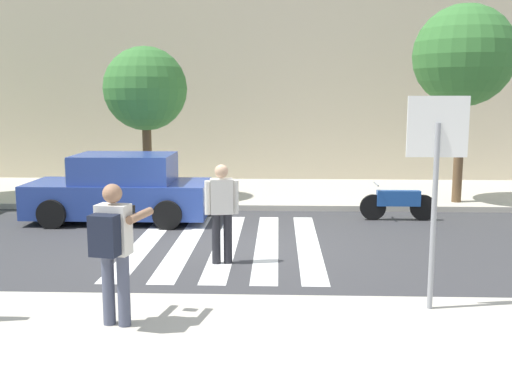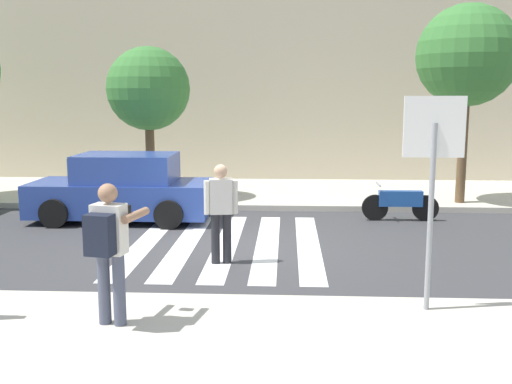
# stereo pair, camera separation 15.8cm
# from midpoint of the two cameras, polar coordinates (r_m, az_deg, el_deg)

# --- Properties ---
(ground_plane) EXTENTS (120.00, 120.00, 0.00)m
(ground_plane) POSITION_cam_midpoint_polar(r_m,az_deg,el_deg) (11.59, -2.53, -5.19)
(ground_plane) COLOR #38383A
(sidewalk_far) EXTENTS (60.00, 4.80, 0.14)m
(sidewalk_far) POSITION_cam_midpoint_polar(r_m,az_deg,el_deg) (17.44, -0.65, -0.06)
(sidewalk_far) COLOR beige
(sidewalk_far) RESTS_ON ground
(building_facade_far) EXTENTS (56.00, 4.00, 6.86)m
(building_facade_far) POSITION_cam_midpoint_polar(r_m,az_deg,el_deg) (21.61, 0.08, 10.68)
(building_facade_far) COLOR beige
(building_facade_far) RESTS_ON ground
(crosswalk_stripe_0) EXTENTS (0.44, 5.20, 0.01)m
(crosswalk_stripe_0) POSITION_cam_midpoint_polar(r_m,az_deg,el_deg) (12.04, -10.07, -4.76)
(crosswalk_stripe_0) COLOR silver
(crosswalk_stripe_0) RESTS_ON ground
(crosswalk_stripe_1) EXTENTS (0.44, 5.20, 0.01)m
(crosswalk_stripe_1) POSITION_cam_midpoint_polar(r_m,az_deg,el_deg) (11.89, -6.29, -4.85)
(crosswalk_stripe_1) COLOR silver
(crosswalk_stripe_1) RESTS_ON ground
(crosswalk_stripe_2) EXTENTS (0.44, 5.20, 0.01)m
(crosswalk_stripe_2) POSITION_cam_midpoint_polar(r_m,az_deg,el_deg) (11.79, -2.44, -4.93)
(crosswalk_stripe_2) COLOR silver
(crosswalk_stripe_2) RESTS_ON ground
(crosswalk_stripe_3) EXTENTS (0.44, 5.20, 0.01)m
(crosswalk_stripe_3) POSITION_cam_midpoint_polar(r_m,az_deg,el_deg) (11.74, 1.47, -4.98)
(crosswalk_stripe_3) COLOR silver
(crosswalk_stripe_3) RESTS_ON ground
(crosswalk_stripe_4) EXTENTS (0.44, 5.20, 0.01)m
(crosswalk_stripe_4) POSITION_cam_midpoint_polar(r_m,az_deg,el_deg) (11.75, 5.39, -5.01)
(crosswalk_stripe_4) COLOR silver
(crosswalk_stripe_4) RESTS_ON ground
(stop_sign) EXTENTS (0.76, 0.08, 2.74)m
(stop_sign) POSITION_cam_midpoint_polar(r_m,az_deg,el_deg) (7.81, 17.07, 3.32)
(stop_sign) COLOR gray
(stop_sign) RESTS_ON sidewalk_near
(photographer_with_backpack) EXTENTS (0.68, 0.91, 1.72)m
(photographer_with_backpack) POSITION_cam_midpoint_polar(r_m,az_deg,el_deg) (7.29, -13.25, -4.66)
(photographer_with_backpack) COLOR #474C60
(photographer_with_backpack) RESTS_ON sidewalk_near
(pedestrian_crossing) EXTENTS (0.57, 0.30, 1.72)m
(pedestrian_crossing) POSITION_cam_midpoint_polar(r_m,az_deg,el_deg) (10.24, -2.91, -1.54)
(pedestrian_crossing) COLOR #232328
(pedestrian_crossing) RESTS_ON ground
(parked_car_blue) EXTENTS (4.10, 1.92, 1.55)m
(parked_car_blue) POSITION_cam_midpoint_polar(r_m,az_deg,el_deg) (14.14, -12.24, 0.24)
(parked_car_blue) COLOR #284293
(parked_car_blue) RESTS_ON ground
(motorcycle) EXTENTS (1.76, 0.60, 0.87)m
(motorcycle) POSITION_cam_midpoint_polar(r_m,az_deg,el_deg) (14.26, 13.87, -1.03)
(motorcycle) COLOR black
(motorcycle) RESTS_ON ground
(street_tree_center) EXTENTS (2.19, 2.19, 4.00)m
(street_tree_center) POSITION_cam_midpoint_polar(r_m,az_deg,el_deg) (16.15, -9.93, 9.60)
(street_tree_center) COLOR brown
(street_tree_center) RESTS_ON sidewalk_far
(street_tree_east) EXTENTS (2.54, 2.54, 4.99)m
(street_tree_east) POSITION_cam_midpoint_polar(r_m,az_deg,el_deg) (16.16, 19.77, 12.07)
(street_tree_east) COLOR brown
(street_tree_east) RESTS_ON sidewalk_far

